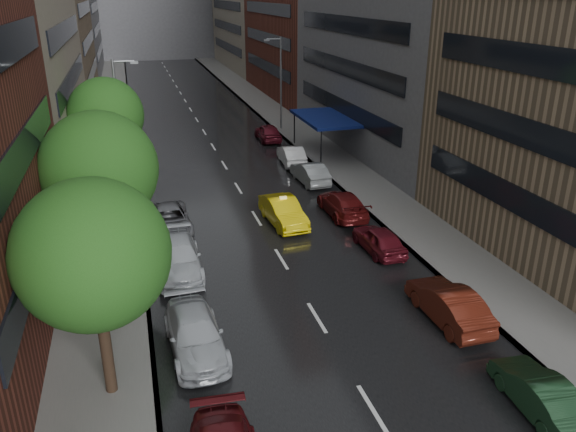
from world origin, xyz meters
name	(u,v)px	position (x,y,z in m)	size (l,w,h in m)	color
road	(199,124)	(0.00, 50.00, 0.01)	(14.00, 140.00, 0.01)	black
sidewalk_left	(112,128)	(-9.00, 50.00, 0.07)	(4.00, 140.00, 0.15)	gray
sidewalk_right	(280,118)	(9.00, 50.00, 0.07)	(4.00, 140.00, 0.15)	gray
tree_near	(93,255)	(-8.60, 7.27, 5.48)	(5.03, 5.03, 8.01)	#382619
tree_mid	(99,169)	(-8.60, 15.77, 5.80)	(5.32, 5.32, 8.48)	#382619
tree_far	(106,115)	(-8.60, 29.53, 5.51)	(5.05, 5.05, 8.05)	#382619
taxi	(283,212)	(1.39, 20.68, 0.81)	(1.71, 4.92, 1.62)	yellow
parked_cars_left	(185,290)	(-5.40, 12.68, 0.75)	(2.54, 24.78, 1.59)	#5D1216
parked_cars_right	(335,196)	(5.40, 22.49, 0.76)	(2.19, 42.97, 1.61)	#18351E
street_lamp_left	(120,122)	(-7.72, 30.00, 4.89)	(1.74, 0.22, 9.00)	gray
street_lamp_right	(280,81)	(7.72, 45.00, 4.89)	(1.74, 0.22, 9.00)	gray
awning	(325,119)	(8.98, 35.00, 3.13)	(4.00, 8.00, 3.12)	navy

